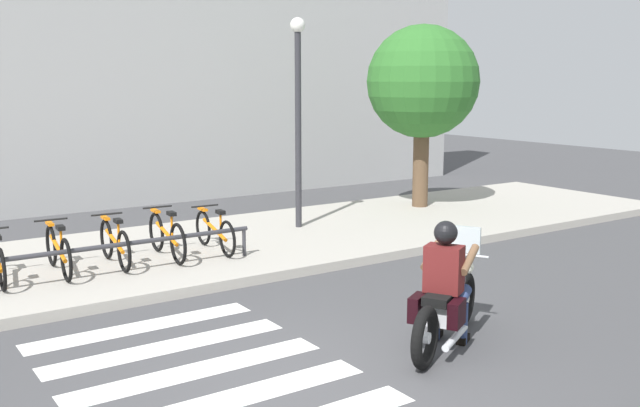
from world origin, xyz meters
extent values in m
plane|color=#424244|center=(0.00, 0.00, 0.00)|extent=(48.00, 48.00, 0.00)
cube|color=#A8A399|center=(0.00, 5.39, 0.07)|extent=(24.00, 4.40, 0.15)
cube|color=white|center=(-0.73, 0.00, 0.00)|extent=(2.80, 0.40, 0.01)
cube|color=white|center=(-0.73, 0.80, 0.00)|extent=(2.80, 0.40, 0.01)
cube|color=white|center=(-0.73, 1.60, 0.00)|extent=(2.80, 0.40, 0.01)
cube|color=white|center=(-0.73, 2.40, 0.00)|extent=(2.80, 0.40, 0.01)
torus|color=black|center=(2.57, 0.27, 0.33)|extent=(0.64, 0.43, 0.67)
cylinder|color=silver|center=(2.57, 0.27, 0.33)|extent=(0.15, 0.15, 0.12)
torus|color=black|center=(1.26, -0.47, 0.33)|extent=(0.64, 0.43, 0.67)
cylinder|color=silver|center=(1.26, -0.47, 0.33)|extent=(0.15, 0.15, 0.12)
cube|color=silver|center=(1.92, -0.10, 0.47)|extent=(0.86, 0.65, 0.28)
ellipsoid|color=black|center=(2.10, 0.00, 0.69)|extent=(0.59, 0.50, 0.22)
cube|color=black|center=(1.74, -0.20, 0.62)|extent=(0.63, 0.52, 0.10)
cube|color=black|center=(1.49, -0.09, 0.51)|extent=(0.34, 0.26, 0.28)
cube|color=black|center=(1.70, -0.47, 0.51)|extent=(0.34, 0.26, 0.28)
cylinder|color=silver|center=(2.44, 0.19, 0.92)|extent=(0.33, 0.56, 0.03)
sphere|color=white|center=(2.62, 0.29, 0.72)|extent=(0.18, 0.18, 0.18)
cube|color=silver|center=(2.47, 0.21, 1.10)|extent=(0.23, 0.37, 0.32)
cylinder|color=silver|center=(1.79, -0.38, 0.20)|extent=(0.69, 0.43, 0.08)
cube|color=#591919|center=(1.79, -0.17, 0.92)|extent=(0.42, 0.48, 0.52)
sphere|color=black|center=(1.81, -0.16, 1.32)|extent=(0.26, 0.26, 0.26)
cylinder|color=brown|center=(1.88, 0.13, 1.00)|extent=(0.50, 0.33, 0.26)
cylinder|color=brown|center=(2.09, -0.25, 1.00)|extent=(0.50, 0.33, 0.26)
cylinder|color=navy|center=(1.84, 0.04, 0.56)|extent=(0.45, 0.34, 0.24)
cylinder|color=navy|center=(1.94, 0.10, 0.24)|extent=(0.11, 0.11, 0.48)
cube|color=black|center=(1.98, 0.12, 0.04)|extent=(0.26, 0.20, 0.08)
cylinder|color=navy|center=(2.00, -0.24, 0.56)|extent=(0.45, 0.34, 0.24)
cylinder|color=navy|center=(2.10, -0.18, 0.24)|extent=(0.11, 0.11, 0.48)
cube|color=black|center=(2.14, -0.16, 0.04)|extent=(0.26, 0.20, 0.08)
torus|color=black|center=(-1.91, 4.38, 0.45)|extent=(0.08, 0.60, 0.60)
torus|color=black|center=(-1.02, 5.40, 0.47)|extent=(0.08, 0.63, 0.63)
torus|color=black|center=(-1.08, 4.36, 0.47)|extent=(0.08, 0.63, 0.63)
cylinder|color=orange|center=(-1.05, 4.88, 0.54)|extent=(0.11, 0.93, 0.25)
cylinder|color=orange|center=(-1.06, 4.62, 0.70)|extent=(0.04, 0.04, 0.39)
cube|color=black|center=(-1.06, 4.62, 0.89)|extent=(0.11, 0.20, 0.06)
cylinder|color=black|center=(-1.03, 5.29, 0.89)|extent=(0.48, 0.05, 0.03)
cube|color=orange|center=(-1.02, 5.40, 0.81)|extent=(0.09, 0.28, 0.04)
torus|color=black|center=(-0.19, 5.36, 0.47)|extent=(0.08, 0.63, 0.63)
torus|color=black|center=(-0.24, 4.40, 0.47)|extent=(0.08, 0.63, 0.63)
cylinder|color=orange|center=(-0.21, 4.88, 0.54)|extent=(0.10, 0.86, 0.24)
cylinder|color=orange|center=(-0.22, 4.64, 0.70)|extent=(0.04, 0.04, 0.39)
cube|color=black|center=(-0.22, 4.64, 0.89)|extent=(0.11, 0.20, 0.06)
cylinder|color=black|center=(-0.19, 5.26, 0.89)|extent=(0.48, 0.05, 0.03)
cube|color=orange|center=(-0.19, 5.36, 0.81)|extent=(0.09, 0.28, 0.04)
torus|color=black|center=(0.65, 5.39, 0.48)|extent=(0.09, 0.65, 0.65)
torus|color=black|center=(0.60, 4.37, 0.48)|extent=(0.09, 0.65, 0.65)
cylinder|color=orange|center=(0.63, 4.88, 0.55)|extent=(0.11, 0.91, 0.25)
cylinder|color=orange|center=(0.61, 4.62, 0.72)|extent=(0.04, 0.04, 0.40)
cube|color=black|center=(0.61, 4.62, 0.92)|extent=(0.11, 0.20, 0.06)
cylinder|color=black|center=(0.65, 5.29, 0.92)|extent=(0.48, 0.05, 0.03)
cube|color=orange|center=(0.65, 5.39, 0.84)|extent=(0.09, 0.28, 0.04)
torus|color=black|center=(1.49, 5.38, 0.45)|extent=(0.08, 0.60, 0.60)
torus|color=black|center=(1.44, 4.37, 0.45)|extent=(0.08, 0.60, 0.60)
cylinder|color=orange|center=(1.47, 4.88, 0.52)|extent=(0.11, 0.91, 0.25)
cylinder|color=orange|center=(1.45, 4.62, 0.67)|extent=(0.04, 0.04, 0.37)
cube|color=black|center=(1.45, 4.62, 0.85)|extent=(0.11, 0.20, 0.06)
cylinder|color=black|center=(1.49, 5.28, 0.85)|extent=(0.48, 0.05, 0.03)
cube|color=orange|center=(1.49, 5.38, 0.78)|extent=(0.09, 0.28, 0.04)
cylinder|color=#333338|center=(-0.21, 4.33, 0.60)|extent=(3.95, 0.07, 0.07)
cylinder|color=#333338|center=(1.72, 4.33, 0.38)|extent=(0.06, 0.06, 0.45)
cylinder|color=#2D2D33|center=(3.69, 5.79, 1.92)|extent=(0.12, 0.12, 3.83)
sphere|color=white|center=(3.69, 5.79, 3.95)|extent=(0.28, 0.28, 0.28)
cylinder|color=brown|center=(7.17, 6.19, 1.03)|extent=(0.35, 0.35, 2.05)
sphere|color=#2D6B28|center=(7.17, 6.19, 2.91)|extent=(2.46, 2.46, 2.46)
cube|color=#A1A1A1|center=(0.00, 11.09, 4.61)|extent=(24.00, 1.20, 9.21)
camera|label=1|loc=(-3.61, -5.72, 2.97)|focal=40.37mm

